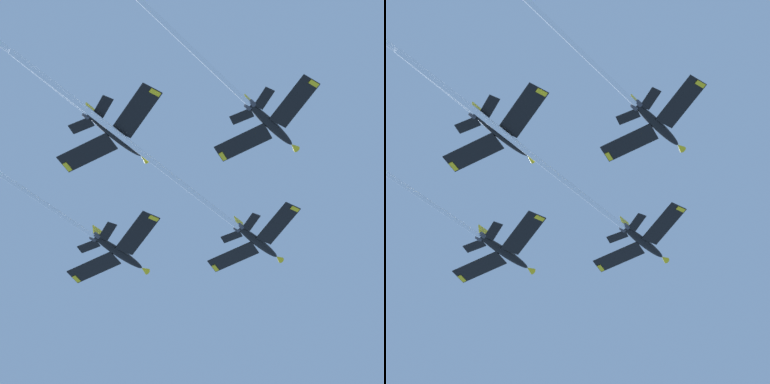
{
  "view_description": "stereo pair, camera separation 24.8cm",
  "coord_description": "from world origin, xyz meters",
  "views": [
    {
      "loc": [
        -34.28,
        24.82,
        1.75
      ],
      "look_at": [
        -6.63,
        -24.55,
        108.89
      ],
      "focal_mm": 67.47,
      "sensor_mm": 36.0,
      "label": 1
    },
    {
      "loc": [
        -34.06,
        24.94,
        1.75
      ],
      "look_at": [
        -6.63,
        -24.55,
        108.89
      ],
      "focal_mm": 67.47,
      "sensor_mm": 36.0,
      "label": 2
    }
  ],
  "objects": [
    {
      "name": "jet_slot",
      "position": [
        -0.46,
        0.78,
        101.79
      ],
      "size": [
        19.74,
        50.96,
        16.0
      ],
      "color": "black"
    },
    {
      "name": "jet_lead",
      "position": [
        -7.6,
        -27.35,
        109.26
      ],
      "size": [
        22.38,
        60.89,
        19.62
      ],
      "color": "black"
    },
    {
      "name": "jet_left_wing",
      "position": [
        12.6,
        -17.41,
        105.0
      ],
      "size": [
        21.43,
        58.86,
        17.66
      ],
      "color": "black"
    },
    {
      "name": "jet_right_wing",
      "position": [
        -21.56,
        -11.17,
        106.45
      ],
      "size": [
        20.21,
        52.06,
        17.63
      ],
      "color": "black"
    }
  ]
}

